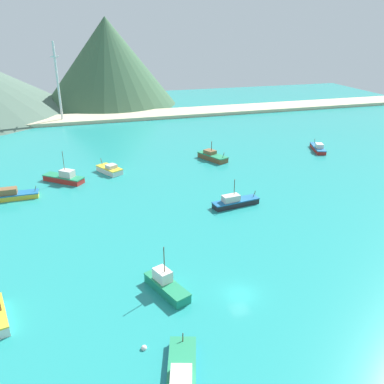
# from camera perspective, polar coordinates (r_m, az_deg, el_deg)

# --- Properties ---
(ground) EXTENTS (260.00, 280.00, 0.50)m
(ground) POSITION_cam_1_polar(r_m,az_deg,el_deg) (80.01, -1.49, -1.86)
(ground) COLOR teal
(fishing_boat_0) EXTENTS (5.79, 10.72, 1.86)m
(fishing_boat_0) POSITION_cam_1_polar(r_m,az_deg,el_deg) (44.13, -1.51, -24.88)
(fishing_boat_0) COLOR #1E5BA8
(fishing_boat_0) RESTS_ON ground
(fishing_boat_1) EXTENTS (9.31, 8.32, 7.24)m
(fishing_boat_1) POSITION_cam_1_polar(r_m,az_deg,el_deg) (95.01, -17.67, 1.95)
(fishing_boat_1) COLOR red
(fishing_boat_1) RESTS_ON ground
(fishing_boat_2) EXTENTS (5.08, 8.18, 6.74)m
(fishing_boat_2) POSITION_cam_1_polar(r_m,az_deg,el_deg) (55.11, -3.72, -13.01)
(fishing_boat_2) COLOR #198466
(fishing_boat_2) RESTS_ON ground
(fishing_boat_3) EXTENTS (6.40, 9.25, 4.86)m
(fishing_boat_3) POSITION_cam_1_polar(r_m,az_deg,el_deg) (105.69, 2.90, 5.08)
(fishing_boat_3) COLOR brown
(fishing_boat_3) RESTS_ON ground
(fishing_boat_10) EXTENTS (9.84, 3.86, 5.60)m
(fishing_boat_10) POSITION_cam_1_polar(r_m,az_deg,el_deg) (79.14, 6.09, -1.39)
(fishing_boat_10) COLOR #232328
(fishing_boat_10) RESTS_ON ground
(fishing_boat_11) EXTENTS (6.11, 7.66, 2.81)m
(fishing_boat_11) POSITION_cam_1_polar(r_m,az_deg,el_deg) (98.17, -11.61, 3.16)
(fishing_boat_11) COLOR silver
(fishing_boat_11) RESTS_ON ground
(fishing_boat_12) EXTENTS (9.57, 2.95, 2.40)m
(fishing_boat_12) POSITION_cam_1_polar(r_m,az_deg,el_deg) (89.62, -24.11, -0.38)
(fishing_boat_12) COLOR gold
(fishing_boat_12) RESTS_ON ground
(fishing_boat_13) EXTENTS (5.18, 9.31, 2.32)m
(fishing_boat_13) POSITION_cam_1_polar(r_m,az_deg,el_deg) (118.56, 17.46, 5.98)
(fishing_boat_13) COLOR red
(fishing_boat_13) RESTS_ON ground
(buoy_0) EXTENTS (0.66, 0.66, 0.66)m
(buoy_0) POSITION_cam_1_polar(r_m,az_deg,el_deg) (47.97, -6.83, -21.13)
(buoy_0) COLOR silver
(buoy_0) RESTS_ON ground
(beach_strip) EXTENTS (247.00, 14.17, 1.20)m
(beach_strip) POSITION_cam_1_polar(r_m,az_deg,el_deg) (156.23, -9.39, 10.60)
(beach_strip) COLOR beige
(beach_strip) RESTS_ON ground
(hill_central) EXTENTS (56.75, 56.75, 35.59)m
(hill_central) POSITION_cam_1_polar(r_m,az_deg,el_deg) (182.95, -11.86, 17.67)
(hill_central) COLOR #3D6042
(hill_central) RESTS_ON ground
(radio_tower) EXTENTS (2.75, 2.20, 27.55)m
(radio_tower) POSITION_cam_1_polar(r_m,az_deg,el_deg) (151.25, -18.52, 14.54)
(radio_tower) COLOR silver
(radio_tower) RESTS_ON ground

